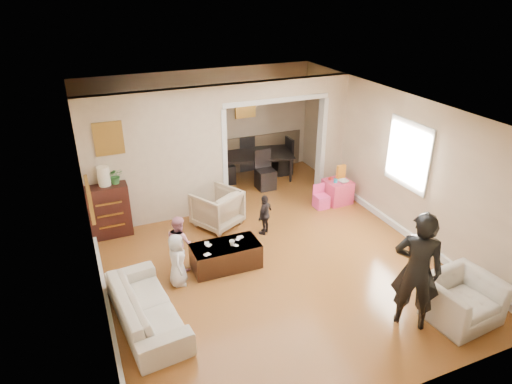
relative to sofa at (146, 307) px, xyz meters
name	(u,v)px	position (x,y,z in m)	size (l,w,h in m)	color
floor	(260,249)	(2.23, 1.13, -0.27)	(7.00, 7.00, 0.00)	#AD612C
partition_left	(157,159)	(0.85, 2.93, 1.03)	(2.75, 0.18, 2.60)	beige
partition_right	(331,134)	(4.70, 2.93, 1.03)	(0.55, 0.18, 2.60)	beige
partition_header	(275,89)	(3.33, 2.93, 2.15)	(2.22, 0.18, 0.35)	beige
window_pane	(409,155)	(4.96, 0.73, 1.28)	(0.03, 0.95, 1.10)	white
framed_art_partition	(109,139)	(0.03, 2.83, 1.58)	(0.45, 0.03, 0.55)	brown
framed_art_sofa_wall	(90,199)	(-0.48, 0.53, 1.53)	(0.03, 0.55, 0.40)	brown
framed_art_alcove	(245,105)	(3.33, 4.57, 1.43)	(0.45, 0.03, 0.55)	brown
sofa	(146,307)	(0.00, 0.00, 0.00)	(1.87, 0.73, 0.55)	beige
armchair_back	(217,208)	(1.80, 2.27, 0.10)	(0.79, 0.81, 0.74)	tan
armchair_front	(461,299)	(4.12, -1.63, 0.05)	(0.98, 0.86, 0.64)	beige
dresser	(109,210)	(-0.16, 2.72, 0.24)	(0.74, 0.42, 1.02)	#35140F
table_lamp	(104,176)	(-0.16, 2.72, 0.93)	(0.22, 0.22, 0.36)	#FEF1CF
potted_plant	(115,176)	(0.04, 2.72, 0.90)	(0.27, 0.23, 0.30)	#3A7E38
coffee_table	(226,256)	(1.48, 0.86, -0.06)	(1.13, 0.56, 0.42)	#372011
coffee_cup	(232,243)	(1.58, 0.81, 0.19)	(0.09, 0.09, 0.09)	silver
play_table	(337,191)	(4.51, 2.22, -0.02)	(0.52, 0.52, 0.50)	#ED3E6A
cereal_box	(341,172)	(4.63, 2.32, 0.38)	(0.20, 0.07, 0.30)	yellow
cyan_cup	(336,181)	(4.41, 2.17, 0.27)	(0.08, 0.08, 0.08)	#2596B9
toy_block	(330,179)	(4.39, 2.34, 0.25)	(0.08, 0.06, 0.05)	red
play_bowl	(343,181)	(4.56, 2.10, 0.25)	(0.21, 0.21, 0.05)	white
dining_table	(255,166)	(3.37, 4.11, 0.04)	(1.79, 1.00, 0.63)	black
adult_person	(417,271)	(3.39, -1.45, 0.61)	(0.64, 0.42, 1.77)	black
child_kneel_a	(177,260)	(0.63, 0.71, 0.17)	(0.43, 0.28, 0.89)	silver
child_kneel_b	(179,242)	(0.78, 1.16, 0.20)	(0.46, 0.36, 0.95)	#D08296
child_toddler	(265,215)	(2.53, 1.61, 0.13)	(0.47, 0.20, 0.80)	black
craft_papers	(222,244)	(1.43, 0.90, 0.15)	(0.79, 0.44, 0.00)	white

